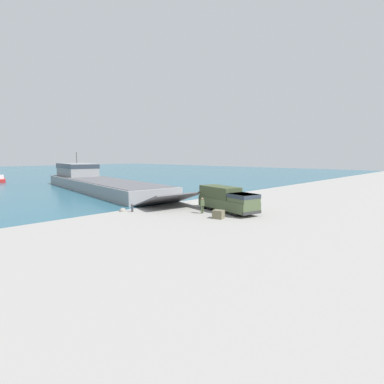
% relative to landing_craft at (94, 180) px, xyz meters
% --- Properties ---
extents(ground_plane, '(240.00, 240.00, 0.00)m').
position_rel_landing_craft_xyz_m(ground_plane, '(0.97, -28.11, -1.66)').
color(ground_plane, gray).
extents(water_surface, '(240.00, 180.00, 0.01)m').
position_rel_landing_craft_xyz_m(water_surface, '(0.97, 66.30, -1.66)').
color(water_surface, '#285B70').
rests_on(water_surface, ground_plane).
extents(landing_craft, '(13.80, 46.01, 7.13)m').
position_rel_landing_craft_xyz_m(landing_craft, '(0.00, 0.00, 0.00)').
color(landing_craft, gray).
rests_on(landing_craft, ground_plane).
extents(military_truck, '(4.26, 8.46, 2.80)m').
position_rel_landing_craft_xyz_m(military_truck, '(-1.15, -33.06, -0.20)').
color(military_truck, '#475638').
rests_on(military_truck, ground_plane).
extents(soldier_on_ramp, '(0.49, 0.35, 1.76)m').
position_rel_landing_craft_xyz_m(soldier_on_ramp, '(-3.93, -31.75, -0.65)').
color(soldier_on_ramp, '#475638').
rests_on(soldier_on_ramp, ground_plane).
extents(moored_boat_a, '(3.34, 6.83, 1.73)m').
position_rel_landing_craft_xyz_m(moored_boat_a, '(-8.49, 30.44, -1.09)').
color(moored_boat_a, '#B22323').
rests_on(moored_boat_a, ground_plane).
extents(mooring_bollard, '(0.28, 0.28, 0.90)m').
position_rel_landing_craft_xyz_m(mooring_bollard, '(-8.74, -25.37, -1.18)').
color(mooring_bollard, '#333338').
rests_on(mooring_bollard, ground_plane).
extents(cargo_crate, '(1.11, 1.23, 0.87)m').
position_rel_landing_craft_xyz_m(cargo_crate, '(-4.78, -34.76, -1.23)').
color(cargo_crate, '#6B664C').
rests_on(cargo_crate, ground_plane).
extents(shoreline_rock_a, '(0.81, 0.81, 0.81)m').
position_rel_landing_craft_xyz_m(shoreline_rock_a, '(-9.37, -24.35, -1.66)').
color(shoreline_rock_a, gray).
rests_on(shoreline_rock_a, ground_plane).
extents(shoreline_rock_b, '(0.57, 0.57, 0.57)m').
position_rel_landing_craft_xyz_m(shoreline_rock_b, '(9.87, -22.22, -1.66)').
color(shoreline_rock_b, gray).
rests_on(shoreline_rock_b, ground_plane).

